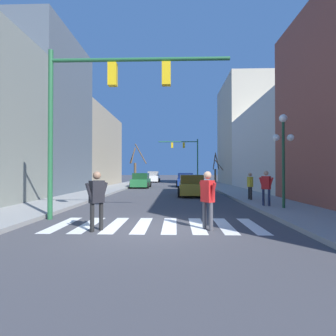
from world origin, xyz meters
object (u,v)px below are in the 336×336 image
Objects in this scene: pedestrian_crossing_street at (266,185)px; pedestrian_near_right_corner at (208,195)px; traffic_signal_near at (102,96)px; street_tree_right_mid at (135,165)px; traffic_signal_far at (187,151)px; street_lamp_right_corner at (283,141)px; car_parked_right_far at (185,180)px; street_tree_left_near at (216,170)px; car_parked_right_near at (191,186)px; pedestrian_on_right_sidewalk at (97,196)px; car_driving_away_lane at (141,181)px; car_driving_toward_lane at (153,177)px; pedestrian_on_left_sidewalk at (250,184)px.

pedestrian_crossing_street reaches higher than pedestrian_near_right_corner.
street_tree_right_mid is at bearing 96.57° from traffic_signal_near.
traffic_signal_far is 1.62× the size of street_lamp_right_corner.
street_tree_left_near is at bearing -35.71° from car_parked_right_far.
traffic_signal_near is at bearing -163.48° from street_lamp_right_corner.
street_lamp_right_corner is at bearing -153.97° from car_parked_right_near.
traffic_signal_near is 4.00m from pedestrian_on_right_sidewalk.
pedestrian_on_right_sidewalk is at bearing -97.01° from traffic_signal_far.
pedestrian_near_right_corner is at bearing -166.80° from car_driving_away_lane.
pedestrian_near_right_corner reaches higher than car_parked_right_far.
street_tree_right_mid reaches higher than pedestrian_on_right_sidewalk.
car_parked_right_near is (-3.67, 7.51, -2.40)m from street_lamp_right_corner.
traffic_signal_near is 1.49× the size of car_parked_right_near.
traffic_signal_near is 1.63× the size of car_driving_away_lane.
traffic_signal_near is 1.59× the size of car_parked_right_far.
car_driving_toward_lane is 2.93× the size of pedestrian_on_left_sidewalk.
street_tree_left_near is (1.28, 24.19, 0.83)m from pedestrian_crossing_street.
street_lamp_right_corner is at bearing -68.95° from street_tree_right_mid.
car_driving_toward_lane is at bearing -24.13° from pedestrian_near_right_corner.
car_parked_right_near is 2.55× the size of pedestrian_near_right_corner.
street_tree_right_mid reaches higher than pedestrian_crossing_street.
street_lamp_right_corner reaches higher than pedestrian_on_right_sidewalk.
pedestrian_near_right_corner is 29.11m from street_tree_left_near.
car_driving_toward_lane is 13.84m from car_parked_right_far.
pedestrian_on_left_sidewalk is (-0.51, 3.46, -2.05)m from street_lamp_right_corner.
traffic_signal_far is at bearing -32.99° from pedestrian_near_right_corner.
pedestrian_on_left_sidewalk is at bearing -84.14° from traffic_signal_far.
pedestrian_near_right_corner is at bearing -172.40° from car_driving_toward_lane.
pedestrian_on_right_sidewalk is (-6.66, -7.54, -0.02)m from pedestrian_on_left_sidewalk.
pedestrian_on_right_sidewalk is (1.45, -20.66, 0.30)m from car_driving_away_lane.
car_driving_away_lane is 17.79m from pedestrian_crossing_street.
traffic_signal_near is 31.43m from traffic_signal_far.
pedestrian_on_left_sidewalk is at bearing -93.39° from street_tree_left_near.
pedestrian_crossing_street is at bearing -67.91° from pedestrian_near_right_corner.
car_parked_right_near is at bearing -151.40° from car_driving_away_lane.
traffic_signal_far is 1.60× the size of car_parked_right_far.
street_tree_right_mid is (-7.49, 21.47, 1.99)m from car_parked_right_near.
street_lamp_right_corner is 0.92× the size of car_parked_right_near.
car_driving_away_lane is at bearing -138.31° from street_tree_left_near.
pedestrian_on_right_sidewalk is at bearing 163.20° from car_parked_right_near.
car_parked_right_near is at bearing -179.67° from car_parked_right_far.
car_parked_right_far is 15.56m from pedestrian_on_left_sidewalk.
street_tree_left_near is (1.27, 21.47, 0.89)m from pedestrian_on_left_sidewalk.
traffic_signal_far is at bearing 134.53° from street_tree_left_near.
traffic_signal_near reaches higher than car_parked_right_near.
street_lamp_right_corner is 0.70× the size of street_tree_right_mid.
traffic_signal_far is (4.44, 31.12, 0.30)m from traffic_signal_near.
traffic_signal_far reaches higher than car_parked_right_far.
pedestrian_on_right_sidewalk is (1.40, -35.73, 0.22)m from car_driving_toward_lane.
pedestrian_on_right_sidewalk is 33.34m from street_tree_right_mid.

